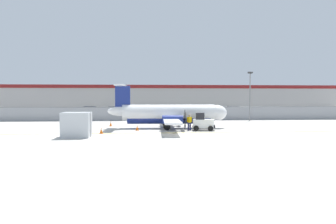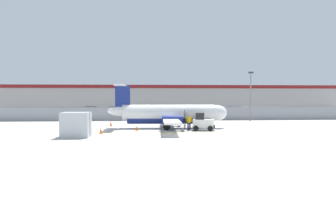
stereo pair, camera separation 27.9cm
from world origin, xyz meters
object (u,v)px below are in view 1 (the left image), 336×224
at_px(parked_car_6, 234,110).
at_px(apron_light_pole, 250,92).
at_px(traffic_cone_near_left, 111,124).
at_px(parked_car_0, 90,110).
at_px(parked_car_4, 192,111).
at_px(baggage_tug, 203,122).
at_px(parked_car_2, 133,112).
at_px(ground_crew_worker, 189,122).
at_px(traffic_cone_far_left, 193,124).
at_px(parked_car_1, 113,110).
at_px(parked_car_5, 211,111).
at_px(parked_car_3, 164,111).
at_px(traffic_cone_far_right, 101,130).
at_px(traffic_cone_near_right, 137,127).
at_px(commuter_airplane, 171,114).
at_px(cargo_container, 77,125).

relative_size(parked_car_6, apron_light_pole, 0.59).
xyz_separation_m(traffic_cone_near_left, parked_car_0, (-7.05, 25.15, 0.58)).
bearing_deg(parked_car_4, baggage_tug, 87.89).
relative_size(parked_car_2, apron_light_pole, 0.59).
xyz_separation_m(ground_crew_worker, parked_car_0, (-15.91, 30.58, -0.06)).
bearing_deg(traffic_cone_far_left, baggage_tug, -83.74).
relative_size(parked_car_1, parked_car_5, 1.01).
bearing_deg(parked_car_3, parked_car_6, 7.56).
distance_m(ground_crew_worker, traffic_cone_far_right, 9.21).
distance_m(parked_car_0, parked_car_4, 21.16).
xyz_separation_m(traffic_cone_far_right, parked_car_1, (-1.97, 31.03, 0.58)).
height_order(traffic_cone_near_right, parked_car_2, parked_car_2).
distance_m(traffic_cone_far_left, parked_car_6, 27.78).
bearing_deg(parked_car_4, parked_car_6, -149.96).
height_order(traffic_cone_near_left, parked_car_0, parked_car_0).
relative_size(traffic_cone_far_right, parked_car_0, 0.15).
bearing_deg(parked_car_5, commuter_airplane, 71.07).
distance_m(baggage_tug, parked_car_0, 35.18).
bearing_deg(traffic_cone_far_left, traffic_cone_near_right, -153.82).
bearing_deg(apron_light_pole, traffic_cone_near_left, -162.60).
bearing_deg(parked_car_4, parked_car_1, -13.80).
bearing_deg(cargo_container, apron_light_pole, 36.75).
height_order(traffic_cone_far_right, parked_car_0, parked_car_0).
bearing_deg(parked_car_6, parked_car_2, -163.63).
bearing_deg(cargo_container, traffic_cone_near_left, 79.21).
bearing_deg(traffic_cone_near_right, baggage_tug, -4.07).
distance_m(commuter_airplane, traffic_cone_near_left, 7.76).
bearing_deg(cargo_container, parked_car_3, 72.74).
distance_m(parked_car_1, parked_car_3, 10.25).
distance_m(ground_crew_worker, parked_car_4, 24.42).
xyz_separation_m(traffic_cone_far_right, parked_car_0, (-6.95, 32.60, 0.58)).
bearing_deg(parked_car_2, parked_car_1, 131.84).
bearing_deg(traffic_cone_near_left, ground_crew_worker, -31.48).
bearing_deg(parked_car_1, ground_crew_worker, 103.75).
distance_m(traffic_cone_far_left, traffic_cone_far_right, 11.57).
bearing_deg(traffic_cone_near_right, parked_car_4, 67.54).
relative_size(cargo_container, parked_car_4, 0.57).
bearing_deg(baggage_tug, parked_car_2, 122.24).
distance_m(ground_crew_worker, traffic_cone_near_right, 5.59).
height_order(parked_car_0, parked_car_4, same).
xyz_separation_m(ground_crew_worker, parked_car_4, (4.21, 24.05, -0.06)).
distance_m(traffic_cone_near_right, parked_car_4, 25.49).
bearing_deg(traffic_cone_far_right, parked_car_0, 102.04).
xyz_separation_m(traffic_cone_far_left, parked_car_0, (-16.98, 26.84, 0.58)).
xyz_separation_m(parked_car_1, parked_car_5, (19.03, -3.60, 0.00)).
xyz_separation_m(traffic_cone_far_right, parked_car_2, (2.17, 26.00, 0.58)).
xyz_separation_m(baggage_tug, traffic_cone_near_right, (-7.01, 0.50, -0.54)).
relative_size(cargo_container, traffic_cone_far_left, 3.81).
distance_m(commuter_airplane, traffic_cone_far_left, 3.29).
height_order(cargo_container, apron_light_pole, apron_light_pole).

